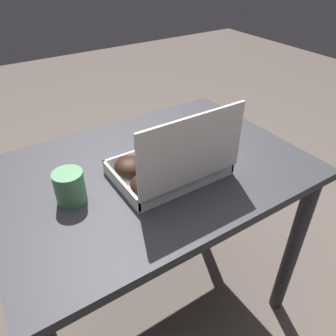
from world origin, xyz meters
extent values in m
plane|color=#564C44|center=(0.00, 0.00, 0.00)|extent=(8.00, 8.00, 0.00)
cube|color=#2D2D33|center=(0.00, 0.00, 0.74)|extent=(1.01, 0.71, 0.03)
cylinder|color=#2D2D33|center=(-0.46, -0.31, 0.36)|extent=(0.06, 0.06, 0.73)
cylinder|color=#2D2D33|center=(0.46, -0.31, 0.36)|extent=(0.06, 0.06, 0.73)
cylinder|color=#2D2D33|center=(-0.46, 0.31, 0.36)|extent=(0.06, 0.06, 0.73)
cube|color=white|center=(-0.03, 0.06, 0.76)|extent=(0.34, 0.23, 0.01)
cube|color=white|center=(-0.03, -0.06, 0.78)|extent=(0.34, 0.01, 0.04)
cube|color=white|center=(-0.03, 0.17, 0.78)|extent=(0.34, 0.01, 0.04)
cube|color=white|center=(-0.20, 0.06, 0.78)|extent=(0.01, 0.23, 0.04)
cube|color=white|center=(0.14, 0.06, 0.78)|extent=(0.01, 0.23, 0.04)
cube|color=white|center=(-0.03, 0.18, 0.91)|extent=(0.34, 0.01, 0.21)
torus|color=pink|center=(-0.14, 0.00, 0.78)|extent=(0.10, 0.10, 0.03)
ellipsoid|color=pink|center=(-0.03, 0.01, 0.79)|extent=(0.10, 0.10, 0.05)
ellipsoid|color=black|center=(0.07, 0.00, 0.79)|extent=(0.10, 0.10, 0.05)
torus|color=white|center=(-0.14, 0.11, 0.78)|extent=(0.10, 0.10, 0.02)
ellipsoid|color=black|center=(-0.03, 0.11, 0.79)|extent=(0.10, 0.10, 0.06)
ellipsoid|color=black|center=(0.08, 0.11, 0.79)|extent=(0.10, 0.10, 0.05)
cylinder|color=#4C8456|center=(0.27, 0.02, 0.81)|extent=(0.08, 0.08, 0.10)
cylinder|color=black|center=(0.27, 0.02, 0.85)|extent=(0.07, 0.07, 0.01)
camera|label=1|loc=(0.43, 0.76, 1.37)|focal=35.00mm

